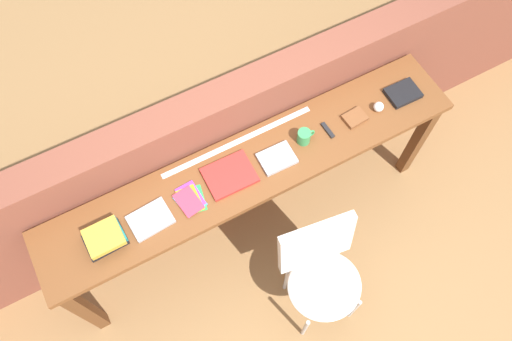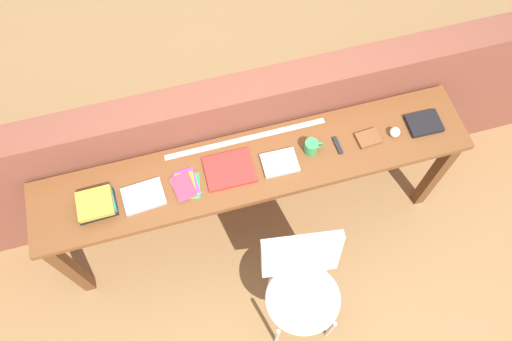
# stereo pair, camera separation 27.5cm
# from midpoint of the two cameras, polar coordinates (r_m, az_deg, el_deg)

# --- Properties ---
(ground_plane) EXTENTS (40.00, 40.00, 0.00)m
(ground_plane) POSITION_cam_midpoint_polar(r_m,az_deg,el_deg) (3.51, -0.30, -9.99)
(ground_plane) COLOR olive
(brick_wall_back) EXTENTS (6.00, 0.20, 1.15)m
(brick_wall_back) POSITION_cam_midpoint_polar(r_m,az_deg,el_deg) (3.21, -5.76, 2.69)
(brick_wall_back) COLOR brown
(brick_wall_back) RESTS_ON ground
(sideboard) EXTENTS (2.50, 0.44, 0.88)m
(sideboard) POSITION_cam_midpoint_polar(r_m,az_deg,el_deg) (2.91, -3.15, -0.88)
(sideboard) COLOR brown
(sideboard) RESTS_ON ground
(chair_white_moulded) EXTENTS (0.50, 0.51, 0.89)m
(chair_white_moulded) POSITION_cam_midpoint_polar(r_m,az_deg,el_deg) (2.94, 4.80, -11.67)
(chair_white_moulded) COLOR silver
(chair_white_moulded) RESTS_ON ground
(book_stack_leftmost) EXTENTS (0.21, 0.18, 0.09)m
(book_stack_leftmost) POSITION_cam_midpoint_polar(r_m,az_deg,el_deg) (2.73, -19.71, -7.57)
(book_stack_leftmost) COLOR black
(book_stack_leftmost) RESTS_ON sideboard
(magazine_cycling) EXTENTS (0.23, 0.18, 0.02)m
(magazine_cycling) POSITION_cam_midpoint_polar(r_m,az_deg,el_deg) (2.73, -14.82, -5.74)
(magazine_cycling) COLOR #9E9EA3
(magazine_cycling) RESTS_ON sideboard
(pamphlet_pile_colourful) EXTENTS (0.17, 0.20, 0.01)m
(pamphlet_pile_colourful) POSITION_cam_midpoint_polar(r_m,az_deg,el_deg) (2.73, -10.36, -3.61)
(pamphlet_pile_colourful) COLOR green
(pamphlet_pile_colourful) RESTS_ON sideboard
(book_open_centre) EXTENTS (0.27, 0.22, 0.02)m
(book_open_centre) POSITION_cam_midpoint_polar(r_m,az_deg,el_deg) (2.76, -5.88, -0.81)
(book_open_centre) COLOR red
(book_open_centre) RESTS_ON sideboard
(book_grey_hardcover) EXTENTS (0.20, 0.15, 0.02)m
(book_grey_hardcover) POSITION_cam_midpoint_polar(r_m,az_deg,el_deg) (2.79, -0.40, 1.12)
(book_grey_hardcover) COLOR #9E9EA3
(book_grey_hardcover) RESTS_ON sideboard
(mug) EXTENTS (0.11, 0.08, 0.09)m
(mug) POSITION_cam_midpoint_polar(r_m,az_deg,el_deg) (2.82, 2.78, 3.62)
(mug) COLOR #338C4C
(mug) RESTS_ON sideboard
(multitool_folded) EXTENTS (0.03, 0.11, 0.02)m
(multitool_folded) POSITION_cam_midpoint_polar(r_m,az_deg,el_deg) (2.89, 5.54, 4.34)
(multitool_folded) COLOR black
(multitool_folded) RESTS_ON sideboard
(leather_journal_brown) EXTENTS (0.14, 0.11, 0.02)m
(leather_journal_brown) POSITION_cam_midpoint_polar(r_m,az_deg,el_deg) (2.95, 8.65, 5.73)
(leather_journal_brown) COLOR brown
(leather_journal_brown) RESTS_ON sideboard
(sports_ball_small) EXTENTS (0.06, 0.06, 0.06)m
(sports_ball_small) POSITION_cam_midpoint_polar(r_m,az_deg,el_deg) (3.00, 11.31, 6.91)
(sports_ball_small) COLOR silver
(sports_ball_small) RESTS_ON sideboard
(book_repair_rightmost) EXTENTS (0.20, 0.15, 0.03)m
(book_repair_rightmost) POSITION_cam_midpoint_polar(r_m,az_deg,el_deg) (3.10, 14.04, 8.34)
(book_repair_rightmost) COLOR black
(book_repair_rightmost) RESTS_ON sideboard
(ruler_metal_back_edge) EXTENTS (0.95, 0.03, 0.00)m
(ruler_metal_back_edge) POSITION_cam_midpoint_polar(r_m,az_deg,el_deg) (2.86, -4.83, 3.05)
(ruler_metal_back_edge) COLOR silver
(ruler_metal_back_edge) RESTS_ON sideboard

